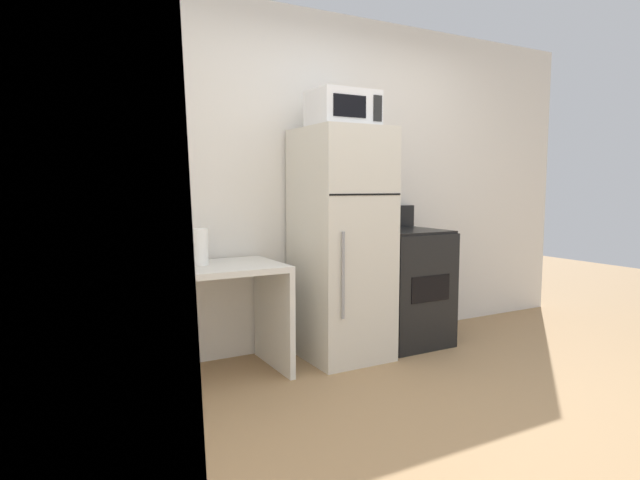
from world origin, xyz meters
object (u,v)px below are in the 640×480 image
Objects in this scene: desk_lamp at (164,230)px; paper_towel_roll at (200,247)px; microwave at (343,110)px; oven_range at (405,286)px; refrigerator at (341,244)px; desk at (202,302)px.

desk_lamp is 0.26m from paper_towel_roll.
microwave is 0.42× the size of oven_range.
paper_towel_roll is at bearing 6.25° from desk_lamp.
refrigerator is 3.65× the size of microwave.
refrigerator reaches higher than paper_towel_roll.
oven_range is at bearing 4.41° from microwave.
desk_lamp is (-0.22, 0.03, 0.48)m from desk.
desk is at bearing -100.64° from paper_towel_roll.
oven_range reaches higher than desk.
oven_range is at bearing -0.53° from desk_lamp.
microwave reaches higher than oven_range.
desk_lamp is 1.51m from microwave.
desk_lamp is 0.77× the size of microwave.
refrigerator is (1.05, -0.02, 0.32)m from desk.
oven_range is (1.67, 0.01, -0.05)m from desk.
desk is 0.36m from paper_towel_roll.
refrigerator is at bearing -0.86° from desk.
microwave is (1.04, -0.09, 0.94)m from paper_towel_roll.
desk_lamp is 0.21× the size of refrigerator.
paper_towel_roll is 0.22× the size of oven_range.
paper_towel_roll is at bearing 176.14° from refrigerator.
microwave is at bearing -2.01° from desk.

